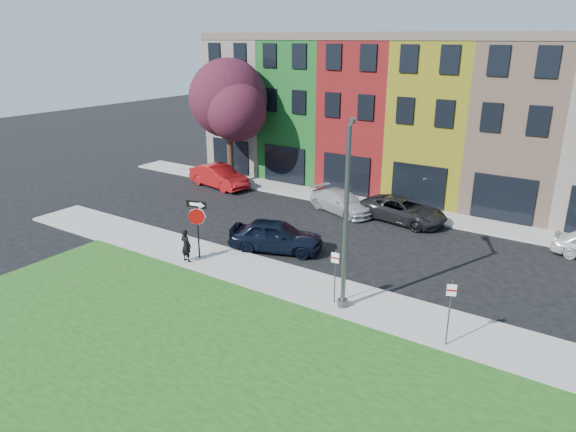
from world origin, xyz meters
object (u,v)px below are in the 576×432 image
Objects in this scene: stop_sign at (197,217)px; sedan_near at (276,236)px; street_lamp at (346,218)px; man at (186,246)px.

sedan_near is (2.44, 3.00, -1.37)m from stop_sign.
sedan_near is 0.71× the size of street_lamp.
man is at bearing 159.30° from street_lamp.
man is 4.49m from sedan_near.
stop_sign is 0.57× the size of sedan_near.
stop_sign is at bearing 154.79° from street_lamp.
sedan_near is 6.98m from street_lamp.
man is 8.59m from street_lamp.
sedan_near is (2.64, 3.63, -0.11)m from man.
stop_sign is 1.42m from man.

